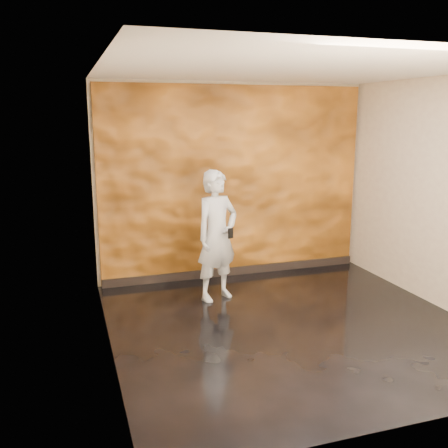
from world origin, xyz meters
TOP-DOWN VIEW (x-y plane):
  - room at (0.00, 0.00)m, footprint 4.02×4.02m
  - feature_wall at (0.00, 1.96)m, footprint 3.90×0.06m
  - baseboard at (0.00, 1.92)m, footprint 3.90×0.04m
  - man at (-0.54, 1.07)m, footprint 0.71×0.59m
  - phone at (-0.44, 0.84)m, footprint 0.07×0.03m

SIDE VIEW (x-z plane):
  - baseboard at x=0.00m, z-range 0.00..0.12m
  - man at x=-0.54m, z-range 0.00..1.68m
  - phone at x=-0.44m, z-range 0.85..0.98m
  - feature_wall at x=0.00m, z-range 0.00..2.75m
  - room at x=0.00m, z-range -0.01..2.81m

